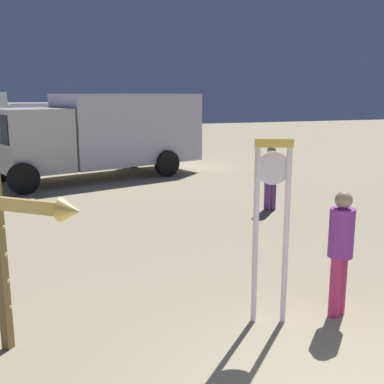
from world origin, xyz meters
TOP-DOWN VIEW (x-y plane):
  - standing_clock at (0.18, 2.25)m, footprint 0.45×0.25m
  - arrow_sign at (-2.62, 2.44)m, footprint 0.95×0.87m
  - person_near_clock at (1.12, 2.10)m, footprint 0.32×0.32m
  - person_distant at (3.13, 7.42)m, footprint 0.31×0.31m
  - box_truck_near at (0.23, 13.66)m, footprint 7.45×4.49m

SIDE VIEW (x-z plane):
  - person_distant at x=3.13m, z-range 0.09..1.69m
  - person_near_clock at x=1.12m, z-range 0.10..1.75m
  - arrow_sign at x=-2.62m, z-range 0.34..2.39m
  - standing_clock at x=0.18m, z-range 0.26..2.58m
  - box_truck_near at x=0.23m, z-range 0.15..2.99m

